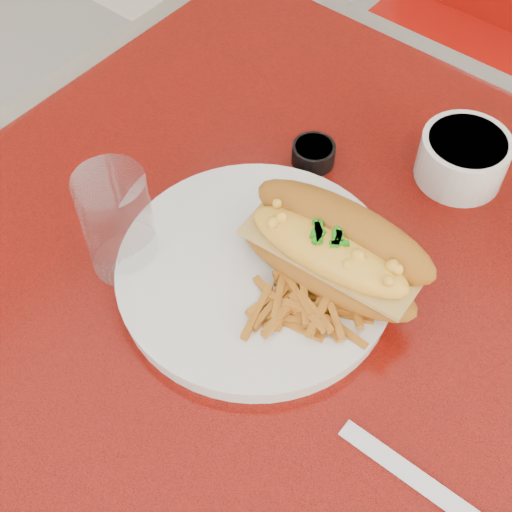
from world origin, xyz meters
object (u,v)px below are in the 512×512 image
Objects in this scene: dinner_plate at (256,272)px; sauce_cup_left at (314,153)px; water_tumbler at (118,223)px; mac_hoagie at (333,249)px; fork at (326,289)px; gravy_ramekin at (463,157)px; diner_table at (415,418)px.

sauce_cup_left is (-0.05, 0.17, 0.00)m from dinner_plate.
dinner_plate is 0.15m from water_tumbler.
mac_hoagie is 1.61× the size of fork.
water_tumbler is at bearing 119.56° from fork.
gravy_ramekin is at bearing 57.40° from water_tumbler.
gravy_ramekin is at bearing -0.29° from fork.
sauce_cup_left is at bearing 153.74° from diner_table.
gravy_ramekin reaches higher than fork.
gravy_ramekin is 0.40m from water_tumbler.
fork is 0.22m from water_tumbler.
sauce_cup_left is at bearing 44.03° from fork.
gravy_ramekin reaches higher than diner_table.
mac_hoagie is 0.04m from fork.
fork is at bearing -68.98° from mac_hoagie.
fork is 1.21× the size of gravy_ramekin.
mac_hoagie is at bearing -177.62° from diner_table.
fork is (-0.13, -0.03, 0.18)m from diner_table.
mac_hoagie is 0.18m from sauce_cup_left.
water_tumbler reaches higher than dinner_plate.
gravy_ramekin is (0.03, 0.22, -0.03)m from mac_hoagie.
water_tumbler is at bearing -159.69° from diner_table.
water_tumbler is at bearing -122.60° from gravy_ramekin.
diner_table is at bearing -1.89° from mac_hoagie.
dinner_plate is 0.08m from fork.
dinner_plate is 3.55× the size of gravy_ramekin.
fork is 0.20m from sauce_cup_left.
sauce_cup_left is at bearing 74.41° from water_tumbler.
fork is 1.04× the size of water_tumbler.
mac_hoagie is 0.22m from gravy_ramekin.
diner_table is 0.31m from gravy_ramekin.
sauce_cup_left is (-0.25, 0.12, 0.18)m from diner_table.
water_tumbler is (-0.18, -0.11, 0.00)m from mac_hoagie.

